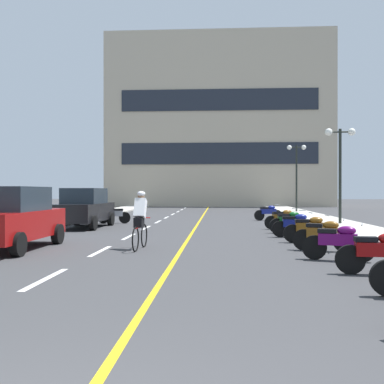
# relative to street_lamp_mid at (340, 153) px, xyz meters

# --- Properties ---
(ground_plane) EXTENTS (140.00, 140.00, 0.00)m
(ground_plane) POSITION_rel_street_lamp_mid_xyz_m (-7.22, 1.23, -3.55)
(ground_plane) COLOR #38383A
(curb_left) EXTENTS (2.40, 72.00, 0.12)m
(curb_left) POSITION_rel_street_lamp_mid_xyz_m (-14.42, 4.23, -3.49)
(curb_left) COLOR #B7B2A8
(curb_left) RESTS_ON ground
(curb_right) EXTENTS (2.40, 72.00, 0.12)m
(curb_right) POSITION_rel_street_lamp_mid_xyz_m (-0.02, 4.23, -3.49)
(curb_right) COLOR #B7B2A8
(curb_right) RESTS_ON ground
(lane_dash_1) EXTENTS (0.14, 2.20, 0.01)m
(lane_dash_1) POSITION_rel_street_lamp_mid_xyz_m (-9.22, -13.77, -3.54)
(lane_dash_1) COLOR silver
(lane_dash_1) RESTS_ON ground
(lane_dash_2) EXTENTS (0.14, 2.20, 0.01)m
(lane_dash_2) POSITION_rel_street_lamp_mid_xyz_m (-9.22, -9.77, -3.54)
(lane_dash_2) COLOR silver
(lane_dash_2) RESTS_ON ground
(lane_dash_3) EXTENTS (0.14, 2.20, 0.01)m
(lane_dash_3) POSITION_rel_street_lamp_mid_xyz_m (-9.22, -5.77, -3.54)
(lane_dash_3) COLOR silver
(lane_dash_3) RESTS_ON ground
(lane_dash_4) EXTENTS (0.14, 2.20, 0.01)m
(lane_dash_4) POSITION_rel_street_lamp_mid_xyz_m (-9.22, -1.77, -3.54)
(lane_dash_4) COLOR silver
(lane_dash_4) RESTS_ON ground
(lane_dash_5) EXTENTS (0.14, 2.20, 0.01)m
(lane_dash_5) POSITION_rel_street_lamp_mid_xyz_m (-9.22, 2.23, -3.54)
(lane_dash_5) COLOR silver
(lane_dash_5) RESTS_ON ground
(lane_dash_6) EXTENTS (0.14, 2.20, 0.01)m
(lane_dash_6) POSITION_rel_street_lamp_mid_xyz_m (-9.22, 6.23, -3.54)
(lane_dash_6) COLOR silver
(lane_dash_6) RESTS_ON ground
(lane_dash_7) EXTENTS (0.14, 2.20, 0.01)m
(lane_dash_7) POSITION_rel_street_lamp_mid_xyz_m (-9.22, 10.23, -3.54)
(lane_dash_7) COLOR silver
(lane_dash_7) RESTS_ON ground
(lane_dash_8) EXTENTS (0.14, 2.20, 0.01)m
(lane_dash_8) POSITION_rel_street_lamp_mid_xyz_m (-9.22, 14.23, -3.54)
(lane_dash_8) COLOR silver
(lane_dash_8) RESTS_ON ground
(lane_dash_9) EXTENTS (0.14, 2.20, 0.01)m
(lane_dash_9) POSITION_rel_street_lamp_mid_xyz_m (-9.22, 18.23, -3.54)
(lane_dash_9) COLOR silver
(lane_dash_9) RESTS_ON ground
(lane_dash_10) EXTENTS (0.14, 2.20, 0.01)m
(lane_dash_10) POSITION_rel_street_lamp_mid_xyz_m (-9.22, 22.23, -3.54)
(lane_dash_10) COLOR silver
(lane_dash_10) RESTS_ON ground
(lane_dash_11) EXTENTS (0.14, 2.20, 0.01)m
(lane_dash_11) POSITION_rel_street_lamp_mid_xyz_m (-9.22, 26.23, -3.54)
(lane_dash_11) COLOR silver
(lane_dash_11) RESTS_ON ground
(centre_line_yellow) EXTENTS (0.12, 66.00, 0.01)m
(centre_line_yellow) POSITION_rel_street_lamp_mid_xyz_m (-6.97, 4.23, -3.54)
(centre_line_yellow) COLOR gold
(centre_line_yellow) RESTS_ON ground
(office_building) EXTENTS (24.64, 6.65, 18.83)m
(office_building) POSITION_rel_street_lamp_mid_xyz_m (-5.89, 28.50, 5.87)
(office_building) COLOR #BCAD93
(office_building) RESTS_ON ground
(street_lamp_mid) EXTENTS (1.46, 0.36, 4.62)m
(street_lamp_mid) POSITION_rel_street_lamp_mid_xyz_m (0.00, 0.00, 0.00)
(street_lamp_mid) COLOR black
(street_lamp_mid) RESTS_ON curb_right
(street_lamp_far) EXTENTS (1.46, 0.36, 5.11)m
(street_lamp_far) POSITION_rel_street_lamp_mid_xyz_m (0.09, 12.79, 0.31)
(street_lamp_far) COLOR black
(street_lamp_far) RESTS_ON curb_right
(parked_car_near) EXTENTS (1.94, 4.21, 1.82)m
(parked_car_near) POSITION_rel_street_lamp_mid_xyz_m (-11.88, -9.57, -2.63)
(parked_car_near) COLOR black
(parked_car_near) RESTS_ON ground
(parked_car_mid) EXTENTS (2.02, 4.25, 1.82)m
(parked_car_mid) POSITION_rel_street_lamp_mid_xyz_m (-12.07, -1.87, -2.63)
(parked_car_mid) COLOR black
(parked_car_mid) RESTS_ON ground
(motorcycle_2) EXTENTS (1.70, 0.60, 0.92)m
(motorcycle_2) POSITION_rel_street_lamp_mid_xyz_m (-2.66, -12.98, -3.08)
(motorcycle_2) COLOR black
(motorcycle_2) RESTS_ON ground
(motorcycle_3) EXTENTS (1.64, 0.78, 0.92)m
(motorcycle_3) POSITION_rel_street_lamp_mid_xyz_m (-3.00, -11.15, -3.08)
(motorcycle_3) COLOR black
(motorcycle_3) RESTS_ON ground
(motorcycle_4) EXTENTS (1.65, 0.75, 0.92)m
(motorcycle_4) POSITION_rel_street_lamp_mid_xyz_m (-2.94, -9.39, -3.08)
(motorcycle_4) COLOR black
(motorcycle_4) RESTS_ON ground
(motorcycle_5) EXTENTS (1.70, 0.60, 0.92)m
(motorcycle_5) POSITION_rel_street_lamp_mid_xyz_m (-2.91, -7.38, -3.08)
(motorcycle_5) COLOR black
(motorcycle_5) RESTS_ON ground
(motorcycle_6) EXTENTS (1.70, 0.60, 0.92)m
(motorcycle_6) POSITION_rel_street_lamp_mid_xyz_m (-3.09, -5.64, -3.08)
(motorcycle_6) COLOR black
(motorcycle_6) RESTS_ON ground
(motorcycle_7) EXTENTS (1.67, 0.71, 0.92)m
(motorcycle_7) POSITION_rel_street_lamp_mid_xyz_m (-3.04, -3.91, -3.08)
(motorcycle_7) COLOR black
(motorcycle_7) RESTS_ON ground
(motorcycle_8) EXTENTS (1.68, 0.68, 0.92)m
(motorcycle_8) POSITION_rel_street_lamp_mid_xyz_m (-3.03, -2.08, -3.08)
(motorcycle_8) COLOR black
(motorcycle_8) RESTS_ON ground
(motorcycle_9) EXTENTS (1.70, 0.60, 0.92)m
(motorcycle_9) POSITION_rel_street_lamp_mid_xyz_m (-11.34, 0.83, -3.08)
(motorcycle_9) COLOR black
(motorcycle_9) RESTS_ON ground
(motorcycle_10) EXTENTS (1.64, 0.78, 0.92)m
(motorcycle_10) POSITION_rel_street_lamp_mid_xyz_m (-3.04, 3.77, -3.08)
(motorcycle_10) COLOR black
(motorcycle_10) RESTS_ON ground
(cyclist_rider) EXTENTS (0.42, 1.77, 1.71)m
(cyclist_rider) POSITION_rel_street_lamp_mid_xyz_m (-8.18, -9.27, -2.66)
(cyclist_rider) COLOR black
(cyclist_rider) RESTS_ON ground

